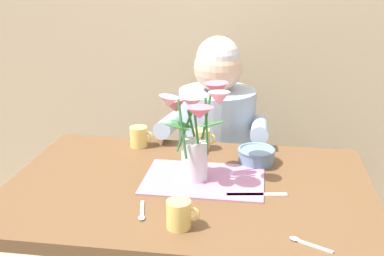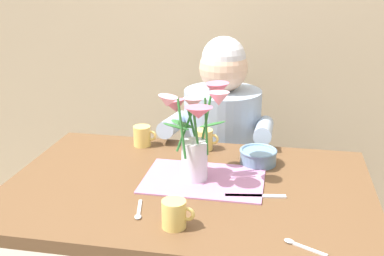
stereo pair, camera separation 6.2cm
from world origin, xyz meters
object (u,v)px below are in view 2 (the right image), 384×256
object	(u,v)px
dinner_knife	(255,196)
tea_cup	(175,214)
ceramic_mug	(142,136)
seated_person	(221,162)
coffee_cup	(204,139)
ceramic_bowl	(258,156)
flower_vase	(197,128)

from	to	relation	value
dinner_knife	tea_cup	xyz separation A→B (m)	(-0.21, -0.22, 0.04)
ceramic_mug	tea_cup	bearing A→B (deg)	-65.68
seated_person	coffee_cup	world-z (taller)	seated_person
ceramic_bowl	ceramic_mug	distance (m)	0.47
flower_vase	dinner_knife	size ratio (longest dim) A/B	1.68
dinner_knife	ceramic_mug	distance (m)	0.59
dinner_knife	ceramic_mug	world-z (taller)	ceramic_mug
tea_cup	ceramic_mug	distance (m)	0.64
ceramic_bowl	seated_person	bearing A→B (deg)	114.60
dinner_knife	tea_cup	size ratio (longest dim) A/B	2.04
dinner_knife	tea_cup	bearing A→B (deg)	-141.85
ceramic_bowl	coffee_cup	distance (m)	0.24
flower_vase	ceramic_mug	bearing A→B (deg)	134.94
ceramic_bowl	ceramic_mug	xyz separation A→B (m)	(-0.46, 0.10, 0.01)
tea_cup	seated_person	bearing A→B (deg)	89.01
flower_vase	tea_cup	size ratio (longest dim) A/B	3.43
ceramic_bowl	tea_cup	size ratio (longest dim) A/B	1.46
dinner_knife	ceramic_bowl	bearing A→B (deg)	82.96
ceramic_bowl	ceramic_mug	world-z (taller)	ceramic_mug
dinner_knife	tea_cup	world-z (taller)	tea_cup
ceramic_bowl	tea_cup	xyz separation A→B (m)	(-0.20, -0.49, 0.01)
seated_person	dinner_knife	size ratio (longest dim) A/B	5.97
flower_vase	coffee_cup	world-z (taller)	flower_vase
tea_cup	coffee_cup	xyz separation A→B (m)	(-0.02, 0.59, 0.00)
coffee_cup	tea_cup	bearing A→B (deg)	-88.39
dinner_knife	ceramic_mug	xyz separation A→B (m)	(-0.47, 0.36, 0.04)
ceramic_bowl	dinner_knife	bearing A→B (deg)	-88.00
dinner_knife	flower_vase	bearing A→B (deg)	147.01
ceramic_mug	coffee_cup	xyz separation A→B (m)	(0.25, 0.01, 0.00)
tea_cup	ceramic_mug	bearing A→B (deg)	114.32
flower_vase	ceramic_bowl	size ratio (longest dim) A/B	2.34
seated_person	flower_vase	xyz separation A→B (m)	(-0.01, -0.57, 0.36)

